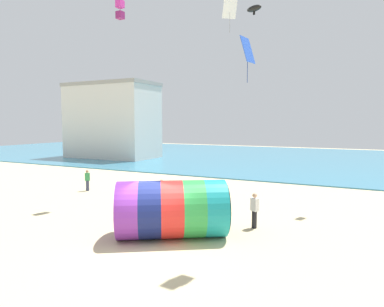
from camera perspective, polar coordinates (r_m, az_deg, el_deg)
The scene contains 11 objects.
ground_plane at distance 14.03m, azimuth -6.98°, elevation -15.62°, with size 120.00×120.00×0.00m, color #CCBA8C.
sea at distance 48.81m, azimuth 17.52°, elevation -0.84°, with size 120.00×40.00×0.10m, color teal.
giant_inflatable_tube at distance 14.99m, azimuth -3.32°, elevation -9.25°, with size 5.26×4.57×2.48m.
kite_handler at distance 16.57m, azimuth 10.37°, elevation -9.28°, with size 0.42×0.37×1.68m.
kite_black_parafoil at distance 28.62m, azimuth 10.31°, elevation 22.68°, with size 1.50×1.14×0.77m.
kite_white_diamond at distance 30.35m, azimuth 6.33°, elevation 22.93°, with size 1.27×1.19×2.76m.
kite_blue_diamond at distance 18.77m, azimuth 9.26°, elevation 16.61°, with size 0.61×1.04×2.37m.
kite_magenta_box at distance 23.23m, azimuth -11.90°, elevation 22.40°, with size 0.43×0.43×1.17m.
bystander_near_water at distance 26.14m, azimuth -17.03°, elevation -4.29°, with size 0.41×0.41×1.54m.
bystander_mid_beach at distance 20.76m, azimuth -5.10°, elevation -6.47°, with size 0.30×0.40×1.56m.
promenade_building at distance 49.21m, azimuth -13.16°, elevation 5.33°, with size 12.51×6.69×10.40m.
Camera 1 is at (7.21, -10.96, 4.98)m, focal length 32.00 mm.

